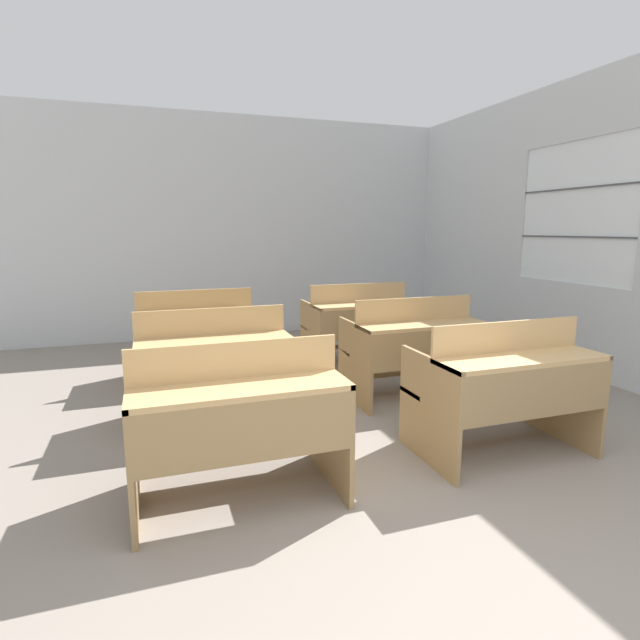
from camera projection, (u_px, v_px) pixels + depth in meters
The scene contains 8 objects.
wall_back at pixel (237, 228), 6.83m from camera, with size 5.99×0.06×2.97m.
wall_right_with_window at pixel (582, 229), 5.01m from camera, with size 0.06×5.88×2.97m.
bench_front_left at pixel (238, 420), 2.68m from camera, with size 1.11×0.70×0.89m.
bench_front_right at pixel (504, 386), 3.25m from camera, with size 1.11×0.70×0.89m.
bench_second_left at pixel (213, 364), 3.78m from camera, with size 1.11×0.70×0.89m.
bench_second_right at pixel (414, 346), 4.35m from camera, with size 1.11×0.70×0.89m.
bench_third_left at pixel (197, 333), 4.90m from camera, with size 1.11×0.70×0.89m.
bench_third_right at pixel (359, 322), 5.45m from camera, with size 1.11×0.70×0.89m.
Camera 1 is at (-1.19, -1.03, 1.47)m, focal length 28.00 mm.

